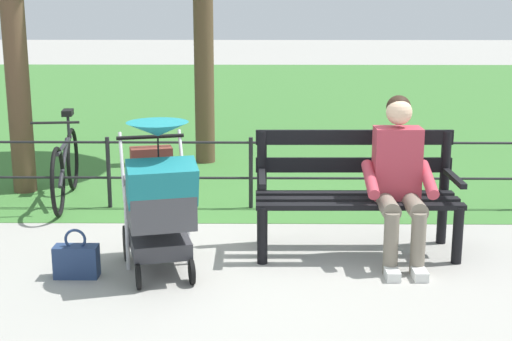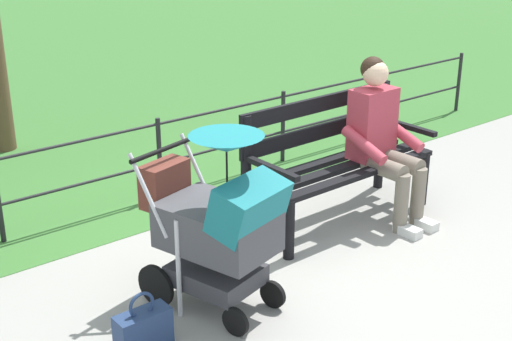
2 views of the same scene
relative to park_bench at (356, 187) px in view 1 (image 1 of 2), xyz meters
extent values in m
plane|color=#9E9B93|center=(0.86, 0.12, -0.53)|extent=(60.00, 60.00, 0.00)
cube|color=#3D7533|center=(0.86, -8.68, -0.52)|extent=(40.00, 16.00, 0.01)
cube|color=black|center=(0.00, -0.06, -0.08)|extent=(1.60, 0.12, 0.04)
cube|color=black|center=(0.00, 0.12, -0.08)|extent=(1.60, 0.12, 0.04)
cube|color=black|center=(0.00, 0.30, -0.08)|extent=(1.60, 0.12, 0.04)
cube|color=black|center=(0.00, -0.16, 0.14)|extent=(1.60, 0.06, 0.12)
cube|color=black|center=(0.00, -0.16, 0.37)|extent=(1.60, 0.06, 0.12)
cylinder|color=black|center=(-0.75, 0.31, -0.30)|extent=(0.08, 0.08, 0.45)
cylinder|color=black|center=(-0.75, -0.17, -0.05)|extent=(0.08, 0.08, 0.95)
cube|color=black|center=(-0.75, 0.11, 0.10)|extent=(0.06, 0.56, 0.04)
cylinder|color=black|center=(0.75, 0.32, -0.30)|extent=(0.08, 0.08, 0.45)
cylinder|color=black|center=(0.75, -0.16, -0.05)|extent=(0.08, 0.08, 0.95)
cube|color=black|center=(0.75, 0.12, 0.10)|extent=(0.06, 0.56, 0.04)
cylinder|color=slate|center=(-0.40, 0.33, -0.06)|extent=(0.15, 0.40, 0.14)
cylinder|color=slate|center=(-0.20, 0.34, -0.06)|extent=(0.15, 0.40, 0.14)
cylinder|color=slate|center=(-0.40, 0.53, -0.29)|extent=(0.11, 0.11, 0.47)
cylinder|color=slate|center=(-0.20, 0.54, -0.29)|extent=(0.11, 0.11, 0.47)
cube|color=silver|center=(-0.40, 0.61, -0.49)|extent=(0.10, 0.22, 0.07)
cube|color=silver|center=(-0.20, 0.62, -0.49)|extent=(0.10, 0.22, 0.07)
cube|color=#B23847|center=(-0.30, 0.12, 0.22)|extent=(0.36, 0.22, 0.56)
cylinder|color=#B23847|center=(-0.52, 0.23, 0.12)|extent=(0.10, 0.43, 0.23)
cylinder|color=#B23847|center=(-0.08, 0.24, 0.12)|extent=(0.10, 0.43, 0.23)
sphere|color=beige|center=(-0.30, 0.12, 0.62)|extent=(0.20, 0.20, 0.20)
sphere|color=black|center=(-0.30, 0.09, 0.65)|extent=(0.19, 0.19, 0.19)
cylinder|color=black|center=(1.36, 0.16, -0.39)|extent=(0.10, 0.28, 0.28)
cylinder|color=black|center=(1.81, 0.27, -0.39)|extent=(0.10, 0.28, 0.28)
cylinder|color=black|center=(1.25, 0.75, -0.44)|extent=(0.07, 0.18, 0.18)
cylinder|color=black|center=(1.62, 0.84, -0.44)|extent=(0.07, 0.18, 0.18)
cube|color=#38383D|center=(1.51, 0.51, -0.31)|extent=(0.54, 0.61, 0.12)
cylinder|color=silver|center=(1.31, 0.35, -0.20)|extent=(0.03, 0.03, 0.65)
cylinder|color=silver|center=(1.76, 0.47, -0.20)|extent=(0.03, 0.03, 0.65)
cube|color=#47474C|center=(1.51, 0.53, 0.02)|extent=(0.62, 0.77, 0.28)
cube|color=#19727A|center=(1.44, 0.76, 0.22)|extent=(0.54, 0.42, 0.33)
cylinder|color=black|center=(1.62, 0.10, 0.42)|extent=(0.51, 0.16, 0.03)
cylinder|color=silver|center=(1.37, 0.14, 0.22)|extent=(0.10, 0.29, 0.49)
cylinder|color=silver|center=(1.81, 0.26, 0.22)|extent=(0.10, 0.29, 0.49)
cone|color=#19727A|center=(1.48, 0.60, 0.57)|extent=(0.54, 0.54, 0.10)
cylinder|color=black|center=(1.48, 0.60, 0.39)|extent=(0.01, 0.01, 0.30)
cube|color=brown|center=(1.61, 0.12, 0.20)|extent=(0.35, 0.24, 0.28)
cube|color=navy|center=(2.11, 0.63, -0.41)|extent=(0.32, 0.14, 0.24)
torus|color=navy|center=(2.11, 0.63, -0.24)|extent=(0.16, 0.02, 0.16)
cylinder|color=black|center=(-0.52, -1.20, -0.18)|extent=(0.04, 0.04, 0.70)
cylinder|color=black|center=(0.86, -1.20, -0.18)|extent=(0.04, 0.04, 0.70)
cylinder|color=black|center=(2.24, -1.20, -0.18)|extent=(0.04, 0.04, 0.70)
cylinder|color=black|center=(0.86, -1.20, 0.12)|extent=(8.26, 0.02, 0.02)
cylinder|color=black|center=(0.86, -1.20, -0.23)|extent=(8.26, 0.02, 0.02)
cylinder|color=brown|center=(3.26, -1.81, 1.17)|extent=(0.24, 0.24, 3.40)
cylinder|color=brown|center=(1.46, -3.25, 1.34)|extent=(0.24, 0.24, 3.73)
torus|color=black|center=(2.65, -0.91, -0.20)|extent=(0.12, 0.66, 0.66)
torus|color=black|center=(2.77, -1.90, -0.20)|extent=(0.12, 0.66, 0.66)
cylinder|color=#232328|center=(2.71, -1.41, 0.05)|extent=(0.14, 0.90, 0.04)
cylinder|color=#232328|center=(2.70, -1.31, -0.10)|extent=(0.11, 0.63, 0.38)
cylinder|color=#232328|center=(2.75, -1.76, 0.15)|extent=(0.03, 0.03, 0.30)
cube|color=black|center=(2.75, -1.76, 0.32)|extent=(0.12, 0.21, 0.06)
cylinder|color=black|center=(2.66, -0.96, 0.35)|extent=(0.44, 0.08, 0.02)
camera|label=1|loc=(0.74, 5.68, 1.48)|focal=51.52mm
camera|label=2|loc=(3.75, 3.68, 1.90)|focal=49.82mm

